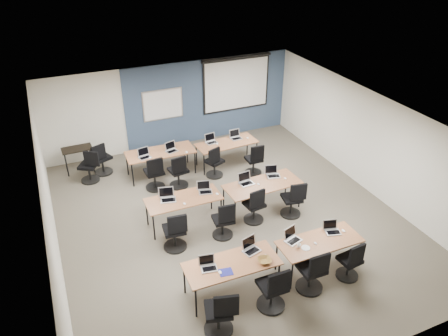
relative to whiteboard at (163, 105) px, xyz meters
name	(u,v)px	position (x,y,z in m)	size (l,w,h in m)	color
floor	(230,218)	(0.30, -4.43, -1.45)	(8.00, 9.00, 0.02)	#6B6354
ceiling	(230,118)	(0.30, -4.43, 1.25)	(8.00, 9.00, 0.02)	white
wall_back	(172,105)	(0.30, 0.07, -0.10)	(8.00, 0.04, 2.70)	beige
wall_front	(352,310)	(0.30, -8.93, -0.10)	(8.00, 0.04, 2.70)	beige
wall_left	(49,212)	(-3.70, -4.43, -0.10)	(0.04, 9.00, 2.70)	beige
wall_right	(368,141)	(4.30, -4.43, -0.10)	(0.04, 9.00, 2.70)	beige
blue_accent_panel	(209,100)	(1.55, 0.04, -0.10)	(5.50, 0.04, 2.70)	#3D5977
whiteboard	(163,105)	(0.00, 0.00, 0.00)	(1.28, 0.03, 0.98)	silver
projector_screen	(236,81)	(2.50, -0.02, 0.44)	(2.40, 0.10, 1.82)	black
training_table_front_left	(232,265)	(-0.65, -6.65, -0.76)	(1.85, 0.77, 0.73)	brown
training_table_front_right	(320,243)	(1.28, -6.76, -0.77)	(1.76, 0.73, 0.73)	#A36A40
training_table_mid_left	(184,200)	(-0.79, -4.17, -0.77)	(1.79, 0.75, 0.73)	#905C29
training_table_mid_right	(262,185)	(1.24, -4.33, -0.76)	(1.94, 0.81, 0.73)	#A46637
training_table_back_left	(160,153)	(-0.62, -1.65, -0.76)	(1.94, 0.81, 0.73)	olive
training_table_back_right	(227,144)	(1.34, -1.88, -0.76)	(1.81, 0.75, 0.73)	#905E3B
laptop_0	(208,265)	(-1.11, -6.57, -0.66)	(0.31, 0.26, 0.24)	#B9B9BC
mouse_0	(220,272)	(-0.96, -6.80, -0.71)	(0.06, 0.10, 0.04)	white
task_chair_0	(220,315)	(-1.25, -7.48, -1.03)	(0.54, 0.54, 1.02)	black
laptop_1	(251,247)	(-0.15, -6.44, -0.66)	(0.34, 0.29, 0.26)	silver
mouse_1	(266,256)	(0.04, -6.74, -0.71)	(0.06, 0.10, 0.03)	white
task_chair_1	(273,291)	(-0.12, -7.35, -1.02)	(0.55, 0.55, 1.03)	black
laptop_2	(292,237)	(0.77, -6.50, -0.66)	(0.33, 0.28, 0.25)	silver
mouse_2	(315,243)	(1.15, -6.80, -0.71)	(0.05, 0.09, 0.03)	white
task_chair_2	(312,274)	(0.81, -7.25, -1.03)	(0.55, 0.55, 1.02)	black
laptop_3	(332,229)	(1.68, -6.60, -0.66)	(0.31, 0.27, 0.24)	#A1A1AB
mouse_3	(343,231)	(1.92, -6.69, -0.71)	(0.06, 0.10, 0.04)	white
task_chair_3	(351,263)	(1.72, -7.28, -1.06)	(0.46, 0.46, 0.95)	black
laptop_4	(167,197)	(-1.14, -4.04, -0.65)	(0.36, 0.31, 0.27)	#AEAEB4
mouse_4	(184,204)	(-0.84, -4.40, -0.71)	(0.06, 0.09, 0.03)	white
task_chair_4	(175,234)	(-1.27, -4.98, -1.03)	(0.53, 0.53, 1.01)	black
laptop_5	(205,189)	(-0.21, -4.08, -0.66)	(0.33, 0.28, 0.25)	silver
mouse_5	(217,194)	(0.01, -4.32, -0.71)	(0.06, 0.10, 0.04)	white
task_chair_5	(224,223)	(-0.12, -5.02, -1.05)	(0.49, 0.49, 0.97)	black
laptop_6	(246,181)	(0.87, -4.13, -0.65)	(0.35, 0.30, 0.26)	#AEAEB8
mouse_6	(258,184)	(1.13, -4.32, -0.71)	(0.06, 0.10, 0.03)	white
task_chair_6	(255,208)	(0.81, -4.78, -1.05)	(0.50, 0.50, 0.98)	black
laptop_7	(272,173)	(1.66, -4.07, -0.66)	(0.34, 0.29, 0.26)	silver
mouse_7	(285,178)	(1.88, -4.35, -0.71)	(0.06, 0.09, 0.03)	white
task_chair_7	(293,202)	(1.79, -4.92, -1.04)	(0.51, 0.51, 0.99)	black
laptop_8	(144,155)	(-1.11, -1.79, -0.66)	(0.33, 0.28, 0.25)	#ACABB0
mouse_8	(150,158)	(-0.99, -1.91, -0.71)	(0.07, 0.10, 0.04)	white
task_chair_8	(155,176)	(-1.00, -2.37, -1.03)	(0.54, 0.54, 1.02)	black
laptop_9	(171,149)	(-0.31, -1.73, -0.66)	(0.33, 0.28, 0.25)	#B5B5C2
mouse_9	(187,152)	(0.05, -2.00, -0.71)	(0.06, 0.10, 0.04)	white
task_chair_9	(179,174)	(-0.38, -2.53, -1.04)	(0.52, 0.52, 1.00)	black
laptop_10	(211,140)	(0.92, -1.67, -0.66)	(0.33, 0.28, 0.25)	silver
mouse_10	(217,144)	(1.04, -1.86, -0.71)	(0.06, 0.09, 0.03)	white
task_chair_10	(214,164)	(0.73, -2.40, -1.05)	(0.52, 0.49, 0.98)	black
laptop_11	(236,136)	(1.71, -1.71, -0.66)	(0.33, 0.28, 0.25)	#B5B5B5
mouse_11	(248,138)	(2.03, -1.86, -0.71)	(0.06, 0.09, 0.03)	white
task_chair_11	(254,162)	(1.84, -2.73, -1.05)	(0.49, 0.49, 0.97)	black
blue_mousepad	(226,272)	(-0.86, -6.83, -0.72)	(0.25, 0.21, 0.01)	navy
snack_bowl	(264,260)	(-0.06, -6.86, -0.68)	(0.33, 0.33, 0.08)	brown
snack_plate	(306,248)	(0.89, -6.84, -0.71)	(0.18, 0.18, 0.01)	white
coffee_cup	(299,246)	(0.77, -6.77, -0.68)	(0.07, 0.07, 0.06)	silver
utility_table	(77,152)	(-2.77, -0.53, -0.81)	(0.84, 0.47, 0.75)	black
spare_chair_a	(102,161)	(-2.18, -0.96, -1.04)	(0.55, 0.52, 1.00)	black
spare_chair_b	(90,169)	(-2.56, -1.26, -1.04)	(0.57, 0.52, 1.00)	black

